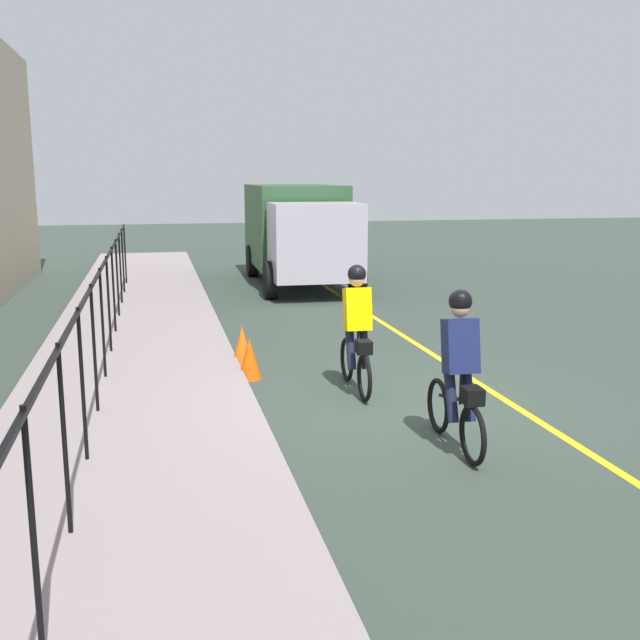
{
  "coord_description": "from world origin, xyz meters",
  "views": [
    {
      "loc": [
        -9.07,
        3.03,
        3.03
      ],
      "look_at": [
        1.1,
        0.75,
        1.0
      ],
      "focal_mm": 41.55,
      "sensor_mm": 36.0,
      "label": 1
    }
  ],
  "objects_px": {
    "cyclist_follow": "(357,330)",
    "box_truck_background": "(298,229)",
    "traffic_cone_near": "(242,345)",
    "traffic_cone_far": "(250,359)",
    "cyclist_lead": "(459,372)"
  },
  "relations": [
    {
      "from": "cyclist_lead",
      "to": "box_truck_background",
      "type": "xyz_separation_m",
      "value": [
        13.28,
        -0.77,
        0.64
      ]
    },
    {
      "from": "cyclist_lead",
      "to": "box_truck_background",
      "type": "height_order",
      "value": "box_truck_background"
    },
    {
      "from": "cyclist_follow",
      "to": "box_truck_background",
      "type": "height_order",
      "value": "box_truck_background"
    },
    {
      "from": "box_truck_background",
      "to": "traffic_cone_near",
      "type": "distance_m",
      "value": 9.42
    },
    {
      "from": "traffic_cone_far",
      "to": "cyclist_lead",
      "type": "bearing_deg",
      "value": -151.52
    },
    {
      "from": "box_truck_background",
      "to": "traffic_cone_near",
      "type": "relative_size",
      "value": 10.26
    },
    {
      "from": "cyclist_follow",
      "to": "traffic_cone_far",
      "type": "xyz_separation_m",
      "value": [
        1.03,
        1.39,
        -0.6
      ]
    },
    {
      "from": "box_truck_background",
      "to": "traffic_cone_far",
      "type": "distance_m",
      "value": 10.23
    },
    {
      "from": "cyclist_follow",
      "to": "traffic_cone_near",
      "type": "height_order",
      "value": "cyclist_follow"
    },
    {
      "from": "cyclist_follow",
      "to": "box_truck_background",
      "type": "distance_m",
      "value": 10.93
    },
    {
      "from": "cyclist_lead",
      "to": "cyclist_follow",
      "type": "relative_size",
      "value": 1.0
    },
    {
      "from": "traffic_cone_far",
      "to": "cyclist_follow",
      "type": "bearing_deg",
      "value": -126.55
    },
    {
      "from": "box_truck_background",
      "to": "traffic_cone_far",
      "type": "relative_size",
      "value": 10.78
    },
    {
      "from": "cyclist_follow",
      "to": "traffic_cone_far",
      "type": "distance_m",
      "value": 1.84
    },
    {
      "from": "traffic_cone_near",
      "to": "traffic_cone_far",
      "type": "height_order",
      "value": "traffic_cone_near"
    }
  ]
}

